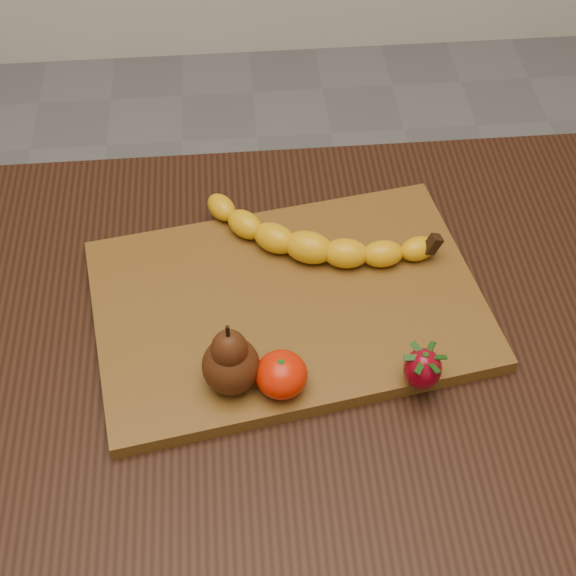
{
  "coord_description": "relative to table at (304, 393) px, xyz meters",
  "views": [
    {
      "loc": [
        -0.07,
        -0.54,
        1.51
      ],
      "look_at": [
        -0.02,
        0.06,
        0.8
      ],
      "focal_mm": 50.0,
      "sensor_mm": 36.0,
      "label": 1
    }
  ],
  "objects": [
    {
      "name": "strawberry",
      "position": [
        0.12,
        -0.07,
        0.14
      ],
      "size": [
        0.04,
        0.04,
        0.05
      ],
      "primitive_type": null,
      "rotation": [
        0.0,
        0.0,
        -0.07
      ],
      "color": "maroon",
      "rests_on": "cutting_board"
    },
    {
      "name": "cutting_board",
      "position": [
        -0.02,
        0.06,
        0.11
      ],
      "size": [
        0.49,
        0.37,
        0.02
      ],
      "primitive_type": "cube",
      "rotation": [
        0.0,
        0.0,
        0.16
      ],
      "color": "brown",
      "rests_on": "table"
    },
    {
      "name": "table",
      "position": [
        0.0,
        0.0,
        0.0
      ],
      "size": [
        1.0,
        0.7,
        0.76
      ],
      "color": "black",
      "rests_on": "ground"
    },
    {
      "name": "pear",
      "position": [
        -0.09,
        -0.05,
        0.17
      ],
      "size": [
        0.07,
        0.07,
        0.1
      ],
      "primitive_type": null,
      "rotation": [
        0.0,
        0.0,
        -0.22
      ],
      "color": "#421D0A",
      "rests_on": "cutting_board"
    },
    {
      "name": "mandarin",
      "position": [
        -0.03,
        -0.06,
        0.14
      ],
      "size": [
        0.07,
        0.07,
        0.05
      ],
      "primitive_type": "ellipsoid",
      "rotation": [
        0.0,
        0.0,
        -0.28
      ],
      "color": "red",
      "rests_on": "cutting_board"
    },
    {
      "name": "banana",
      "position": [
        0.02,
        0.12,
        0.14
      ],
      "size": [
        0.26,
        0.15,
        0.04
      ],
      "primitive_type": null,
      "rotation": [
        0.0,
        0.0,
        -0.37
      ],
      "color": "#E9A80A",
      "rests_on": "cutting_board"
    }
  ]
}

